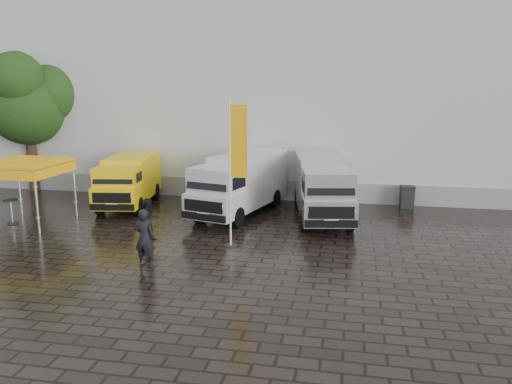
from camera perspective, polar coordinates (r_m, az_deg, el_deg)
ground at (r=18.23m, az=-1.56°, el=-6.39°), size 120.00×120.00×0.00m
exhibition_hall at (r=32.92m, az=8.06°, el=12.39°), size 44.00×16.00×12.00m
hall_plinth at (r=25.44m, az=6.73°, el=0.05°), size 44.00×0.15×1.00m
van_yellow at (r=24.82m, az=-14.34°, el=1.08°), size 2.75×5.41×2.39m
van_white at (r=22.56m, az=-1.89°, el=0.78°), size 3.60×6.54×2.69m
van_silver at (r=22.05m, az=7.56°, el=0.40°), size 3.13×6.46×2.69m
canopy_tent at (r=23.15m, az=-25.00°, el=2.80°), size 2.99×2.99×2.67m
flagpole at (r=17.67m, az=-2.42°, el=3.09°), size 0.88×0.50×5.35m
tree at (r=30.36m, az=-24.73°, el=9.55°), size 4.34×4.35×7.78m
cocktail_table at (r=23.58m, az=-26.14°, el=-2.04°), size 0.60×0.60×1.04m
wheelie_bin at (r=24.98m, az=16.88°, el=-0.52°), size 0.69×0.69×1.08m
person_front at (r=16.50m, az=-12.62°, el=-5.16°), size 0.74×0.51×1.94m
person_tent at (r=19.21m, az=-12.05°, el=-3.12°), size 0.99×1.02×1.65m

